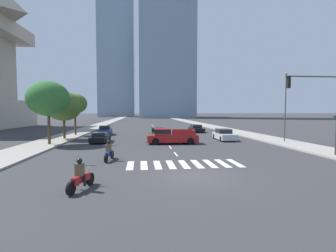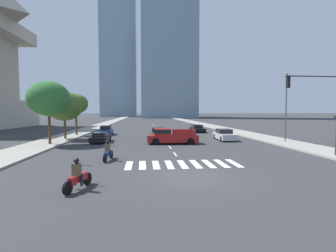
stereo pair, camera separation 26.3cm
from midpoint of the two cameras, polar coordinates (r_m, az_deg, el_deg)
The scene contains 20 objects.
ground_plane at distance 13.88m, azimuth 6.08°, elevation -11.57°, with size 800.00×800.00×0.00m, color #333335.
sidewalk_east at distance 46.14m, azimuth 14.68°, elevation -1.06°, with size 4.00×260.00×0.15m, color gray.
sidewalk_west at distance 44.53m, azimuth -19.30°, elevation -1.30°, with size 4.00×260.00×0.15m, color gray.
crosswalk_near at distance 17.03m, azimuth 3.80°, elevation -8.73°, with size 7.65×2.71×0.01m.
lane_divider_center at distance 44.65m, azimuth -2.10°, elevation -1.19°, with size 0.14×50.00×0.01m.
motorcycle_lead at distance 12.22m, azimuth -19.40°, elevation -11.01°, with size 0.99×2.06×1.49m.
motorcycle_trailing at distance 18.67m, azimuth -13.20°, elevation -5.93°, with size 0.71×2.16×1.49m.
pickup_truck at distance 27.31m, azimuth 0.75°, elevation -2.41°, with size 5.58×2.17×1.67m.
sedan_black_0 at distance 42.96m, azimuth 6.89°, elevation -0.62°, with size 1.95×4.68×1.27m.
sedan_black_1 at distance 29.71m, azimuth -14.95°, elevation -2.58°, with size 1.90×4.32×1.16m.
sedan_silver_2 at distance 31.63m, azimuth 13.05°, elevation -2.03°, with size 1.94×4.56×1.38m.
sedan_blue_3 at distance 38.99m, azimuth -13.83°, elevation -1.03°, with size 1.84×4.25×1.39m.
sedan_green_4 at distance 33.93m, azimuth -2.13°, elevation -1.62°, with size 1.99×4.63×1.33m.
traffic_signal_near at distance 22.46m, azimuth 31.69°, elevation 5.42°, with size 4.66×0.28×6.49m.
street_lamp_east at distance 31.45m, azimuth 25.71°, elevation 5.07°, with size 0.50×0.24×7.85m.
street_tree_nearest at distance 28.86m, azimuth -25.46°, elevation 5.69°, with size 4.28×4.28×6.58m.
street_tree_second at distance 33.75m, azimuth -22.45°, elevation 4.24°, with size 4.33×4.33×5.92m.
street_tree_third at distance 38.86m, azimuth -20.21°, elevation 4.81°, with size 3.46×3.46×6.01m.
office_tower_left_skyline at distance 173.72m, azimuth -11.13°, elevation 15.76°, with size 22.49×22.70×82.88m.
office_tower_center_skyline at distance 147.37m, azimuth 0.07°, elevation 23.37°, with size 29.50×23.83×117.35m.
Camera 2 is at (-2.61, -13.14, 3.59)m, focal length 26.56 mm.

